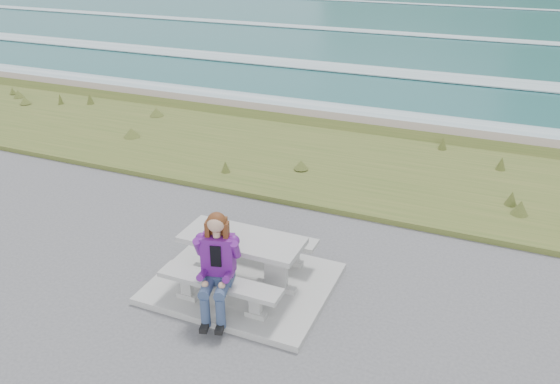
{
  "coord_description": "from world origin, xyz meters",
  "views": [
    {
      "loc": [
        3.19,
        -6.08,
        4.87
      ],
      "look_at": [
        0.09,
        1.2,
        1.07
      ],
      "focal_mm": 35.0,
      "sensor_mm": 36.0,
      "label": 1
    }
  ],
  "objects_px": {
    "bench_landward": "(220,286)",
    "seated_woman": "(217,280)",
    "bench_seaward": "(262,239)",
    "picnic_table": "(242,247)"
  },
  "relations": [
    {
      "from": "picnic_table",
      "to": "seated_woman",
      "type": "height_order",
      "value": "seated_woman"
    },
    {
      "from": "bench_landward",
      "to": "bench_seaward",
      "type": "bearing_deg",
      "value": 90.0
    },
    {
      "from": "bench_seaward",
      "to": "seated_woman",
      "type": "height_order",
      "value": "seated_woman"
    },
    {
      "from": "bench_landward",
      "to": "seated_woman",
      "type": "xyz_separation_m",
      "value": [
        0.04,
        -0.14,
        0.19
      ]
    },
    {
      "from": "picnic_table",
      "to": "bench_landward",
      "type": "height_order",
      "value": "picnic_table"
    },
    {
      "from": "bench_landward",
      "to": "bench_seaward",
      "type": "distance_m",
      "value": 1.4
    },
    {
      "from": "bench_landward",
      "to": "seated_woman",
      "type": "relative_size",
      "value": 1.22
    },
    {
      "from": "bench_seaward",
      "to": "seated_woman",
      "type": "xyz_separation_m",
      "value": [
        0.04,
        -1.54,
        0.19
      ]
    },
    {
      "from": "picnic_table",
      "to": "bench_landward",
      "type": "xyz_separation_m",
      "value": [
        0.0,
        -0.7,
        -0.23
      ]
    },
    {
      "from": "bench_landward",
      "to": "seated_woman",
      "type": "bearing_deg",
      "value": -75.14
    }
  ]
}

